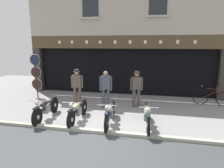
% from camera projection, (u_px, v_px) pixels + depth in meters
% --- Properties ---
extents(ground, '(22.85, 22.00, 0.18)m').
position_uv_depth(ground, '(88.00, 151.00, 5.42)').
color(ground, gray).
extents(shop_facade, '(11.15, 4.42, 6.73)m').
position_uv_depth(shop_facade, '(127.00, 61.00, 12.69)').
color(shop_facade, black).
rests_on(shop_facade, ground).
extents(motorcycle_left, '(0.62, 2.10, 0.93)m').
position_uv_depth(motorcycle_left, '(46.00, 108.00, 7.55)').
color(motorcycle_left, black).
rests_on(motorcycle_left, ground).
extents(motorcycle_center_left, '(0.62, 2.01, 0.92)m').
position_uv_depth(motorcycle_center_left, '(78.00, 110.00, 7.33)').
color(motorcycle_center_left, black).
rests_on(motorcycle_center_left, ground).
extents(motorcycle_center, '(0.62, 2.10, 0.94)m').
position_uv_depth(motorcycle_center, '(110.00, 113.00, 7.03)').
color(motorcycle_center, black).
rests_on(motorcycle_center, ground).
extents(motorcycle_center_right, '(0.62, 2.11, 0.93)m').
position_uv_depth(motorcycle_center_right, '(147.00, 115.00, 6.83)').
color(motorcycle_center_right, black).
rests_on(motorcycle_center_right, ground).
extents(salesman_left, '(0.55, 0.33, 1.71)m').
position_uv_depth(salesman_left, '(77.00, 85.00, 9.18)').
color(salesman_left, brown).
rests_on(salesman_left, ground).
extents(shopkeeper_center, '(0.55, 0.28, 1.69)m').
position_uv_depth(shopkeeper_center, '(106.00, 88.00, 8.75)').
color(shopkeeper_center, '#3D424C').
rests_on(shopkeeper_center, ground).
extents(salesman_right, '(0.55, 0.33, 1.67)m').
position_uv_depth(salesman_right, '(137.00, 87.00, 8.89)').
color(salesman_right, '#47423D').
rests_on(salesman_right, ground).
extents(tyre_sign_pole, '(0.59, 0.06, 2.33)m').
position_uv_depth(tyre_sign_pole, '(36.00, 73.00, 10.43)').
color(tyre_sign_pole, '#232328').
rests_on(tyre_sign_pole, ground).
extents(advert_board_near, '(0.72, 0.03, 0.93)m').
position_uv_depth(advert_board_near, '(148.00, 62.00, 10.87)').
color(advert_board_near, beige).
extents(leaning_bicycle, '(1.70, 0.50, 0.94)m').
position_uv_depth(leaning_bicycle, '(212.00, 97.00, 9.29)').
color(leaning_bicycle, black).
rests_on(leaning_bicycle, ground).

